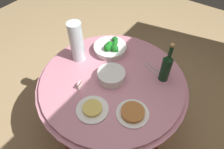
# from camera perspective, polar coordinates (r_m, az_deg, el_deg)

# --- Properties ---
(ground_plane) EXTENTS (6.00, 6.00, 0.00)m
(ground_plane) POSITION_cam_1_polar(r_m,az_deg,el_deg) (2.13, -0.00, -14.28)
(ground_plane) COLOR tan
(buffet_table) EXTENTS (1.16, 1.16, 0.74)m
(buffet_table) POSITION_cam_1_polar(r_m,az_deg,el_deg) (1.81, -0.00, -8.79)
(buffet_table) COLOR maroon
(buffet_table) RESTS_ON ground_plane
(broccoli_bowl) EXTENTS (0.28, 0.28, 0.12)m
(broccoli_bowl) POSITION_cam_1_polar(r_m,az_deg,el_deg) (1.71, -0.46, 7.66)
(broccoli_bowl) COLOR white
(broccoli_bowl) RESTS_ON buffet_table
(plate_stack) EXTENTS (0.21, 0.21, 0.07)m
(plate_stack) POSITION_cam_1_polar(r_m,az_deg,el_deg) (1.49, -0.09, -0.17)
(plate_stack) COLOR white
(plate_stack) RESTS_ON buffet_table
(wine_bottle) EXTENTS (0.07, 0.07, 0.34)m
(wine_bottle) POSITION_cam_1_polar(r_m,az_deg,el_deg) (1.48, 15.32, 2.16)
(wine_bottle) COLOR black
(wine_bottle) RESTS_ON buffet_table
(decorative_fruit_vase) EXTENTS (0.11, 0.11, 0.34)m
(decorative_fruit_vase) POSITION_cam_1_polar(r_m,az_deg,el_deg) (1.60, -10.06, 8.74)
(decorative_fruit_vase) COLOR silver
(decorative_fruit_vase) RESTS_ON buffet_table
(serving_tongs) EXTENTS (0.09, 0.17, 0.01)m
(serving_tongs) POSITION_cam_1_polar(r_m,az_deg,el_deg) (1.61, 11.49, 1.55)
(serving_tongs) COLOR silver
(serving_tongs) RESTS_ON buffet_table
(food_plate_peanuts) EXTENTS (0.22, 0.22, 0.04)m
(food_plate_peanuts) POSITION_cam_1_polar(r_m,az_deg,el_deg) (1.33, 5.94, -10.85)
(food_plate_peanuts) COLOR white
(food_plate_peanuts) RESTS_ON buffet_table
(food_plate_noodles) EXTENTS (0.22, 0.22, 0.03)m
(food_plate_noodles) POSITION_cam_1_polar(r_m,az_deg,el_deg) (1.35, -5.65, -9.79)
(food_plate_noodles) COLOR white
(food_plate_noodles) RESTS_ON buffet_table
(label_placard_front) EXTENTS (0.05, 0.02, 0.05)m
(label_placard_front) POSITION_cam_1_polar(r_m,az_deg,el_deg) (1.46, -9.33, -2.94)
(label_placard_front) COLOR white
(label_placard_front) RESTS_ON buffet_table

